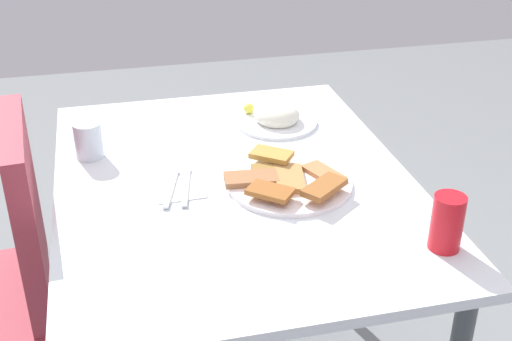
# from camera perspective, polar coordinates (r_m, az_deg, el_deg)

# --- Properties ---
(dining_table) EXTENTS (1.11, 0.86, 0.75)m
(dining_table) POSITION_cam_1_polar(r_m,az_deg,el_deg) (1.70, -1.81, -3.14)
(dining_table) COLOR white
(dining_table) RESTS_ON ground_plane
(pide_platter) EXTENTS (0.31, 0.31, 0.04)m
(pide_platter) POSITION_cam_1_polar(r_m,az_deg,el_deg) (1.62, 2.67, -0.87)
(pide_platter) COLOR white
(pide_platter) RESTS_ON dining_table
(salad_plate_greens) EXTENTS (0.23, 0.23, 0.07)m
(salad_plate_greens) POSITION_cam_1_polar(r_m,az_deg,el_deg) (1.94, 1.70, 4.55)
(salad_plate_greens) COLOR white
(salad_plate_greens) RESTS_ON dining_table
(soda_can) EXTENTS (0.08, 0.08, 0.12)m
(soda_can) POSITION_cam_1_polar(r_m,az_deg,el_deg) (1.43, 15.84, -4.26)
(soda_can) COLOR red
(soda_can) RESTS_ON dining_table
(drinking_glass) EXTENTS (0.07, 0.07, 0.10)m
(drinking_glass) POSITION_cam_1_polar(r_m,az_deg,el_deg) (1.80, -13.97, 2.50)
(drinking_glass) COLOR silver
(drinking_glass) RESTS_ON dining_table
(paper_napkin) EXTENTS (0.12, 0.12, 0.00)m
(paper_napkin) POSITION_cam_1_polar(r_m,az_deg,el_deg) (1.62, -6.54, -1.54)
(paper_napkin) COLOR white
(paper_napkin) RESTS_ON dining_table
(fork) EXTENTS (0.19, 0.05, 0.00)m
(fork) POSITION_cam_1_polar(r_m,az_deg,el_deg) (1.62, -5.92, -1.35)
(fork) COLOR silver
(fork) RESTS_ON paper_napkin
(spoon) EXTENTS (0.18, 0.06, 0.00)m
(spoon) POSITION_cam_1_polar(r_m,az_deg,el_deg) (1.62, -7.18, -1.49)
(spoon) COLOR silver
(spoon) RESTS_ON paper_napkin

